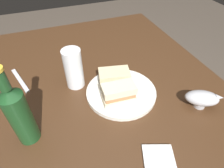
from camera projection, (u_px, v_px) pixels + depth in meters
The scene contains 15 objects.
ground_plane at pixel (107, 165), 1.29m from camera, with size 6.00×6.00×0.00m, color #4C4238.
dining_table at pixel (105, 135), 1.04m from camera, with size 1.26×0.99×0.74m, color #422816.
plate at pixel (121, 92), 0.75m from camera, with size 0.27×0.27×0.02m, color silver.
sandwich_half_left at pixel (114, 77), 0.76m from camera, with size 0.10×0.13×0.06m.
sandwich_half_right at pixel (119, 93), 0.68m from camera, with size 0.07×0.12×0.07m.
potato_wedge_front at pixel (117, 94), 0.72m from camera, with size 0.05×0.02×0.02m, color #B77F33.
potato_wedge_middle at pixel (108, 84), 0.77m from camera, with size 0.05×0.02×0.02m, color gold.
potato_wedge_back at pixel (110, 90), 0.73m from camera, with size 0.05×0.02×0.02m, color #AD702D.
potato_wedge_left_edge at pixel (110, 87), 0.75m from camera, with size 0.05×0.02×0.02m, color gold.
potato_wedge_right_edge at pixel (109, 94), 0.72m from camera, with size 0.04×0.02×0.02m, color #B77F33.
pint_glass at pixel (74, 71), 0.75m from camera, with size 0.07×0.07×0.17m.
gravy_boat at pixel (202, 98), 0.68m from camera, with size 0.12×0.14×0.07m.
cider_bottle at pixel (19, 114), 0.54m from camera, with size 0.07×0.07×0.28m.
napkin at pixel (160, 163), 0.55m from camera, with size 0.11×0.09×0.01m, color white.
fork at pixel (20, 80), 0.81m from camera, with size 0.18×0.02×0.01m, color silver.
Camera 1 is at (-0.56, 0.17, 1.27)m, focal length 30.49 mm.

